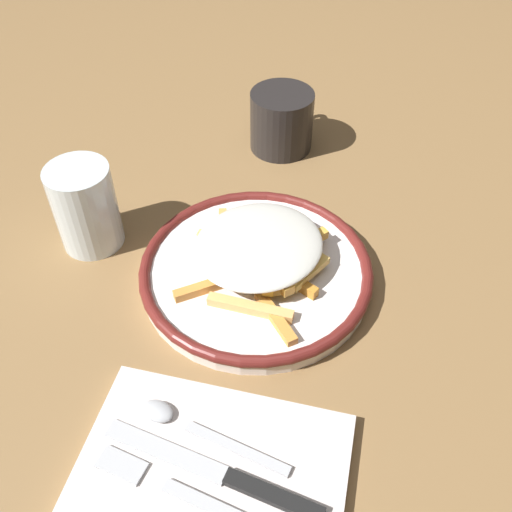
{
  "coord_description": "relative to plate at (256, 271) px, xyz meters",
  "views": [
    {
      "loc": [
        -0.43,
        -0.14,
        0.51
      ],
      "look_at": [
        0.0,
        0.0,
        0.04
      ],
      "focal_mm": 39.9,
      "sensor_mm": 36.0,
      "label": 1
    }
  ],
  "objects": [
    {
      "name": "plate",
      "position": [
        0.0,
        0.0,
        0.0
      ],
      "size": [
        0.27,
        0.27,
        0.03
      ],
      "color": "white",
      "rests_on": "ground_plane"
    },
    {
      "name": "knife",
      "position": [
        -0.24,
        -0.05,
        0.0
      ],
      "size": [
        0.03,
        0.21,
        0.01
      ],
      "color": "black",
      "rests_on": "napkin"
    },
    {
      "name": "fork",
      "position": [
        -0.27,
        -0.02,
        0.0
      ],
      "size": [
        0.03,
        0.18,
        0.01
      ],
      "color": "silver",
      "rests_on": "napkin"
    },
    {
      "name": "ground_plane",
      "position": [
        0.0,
        0.0,
        -0.01
      ],
      "size": [
        2.6,
        2.6,
        0.0
      ],
      "primitive_type": "plane",
      "color": "olive"
    },
    {
      "name": "water_glass",
      "position": [
        0.0,
        0.22,
        0.04
      ],
      "size": [
        0.08,
        0.08,
        0.11
      ],
      "primitive_type": "cylinder",
      "color": "silver",
      "rests_on": "ground_plane"
    },
    {
      "name": "spoon",
      "position": [
        -0.21,
        -0.0,
        0.0
      ],
      "size": [
        0.04,
        0.15,
        0.01
      ],
      "color": "silver",
      "rests_on": "napkin"
    },
    {
      "name": "napkin",
      "position": [
        -0.24,
        -0.04,
        -0.01
      ],
      "size": [
        0.19,
        0.25,
        0.01
      ],
      "primitive_type": "cube",
      "rotation": [
        0.0,
        0.0,
        0.08
      ],
      "color": "silver",
      "rests_on": "ground_plane"
    },
    {
      "name": "fries_heap",
      "position": [
        0.01,
        -0.01,
        0.03
      ],
      "size": [
        0.21,
        0.2,
        0.04
      ],
      "color": "#E8AB51",
      "rests_on": "plate"
    },
    {
      "name": "coffee_mug",
      "position": [
        0.27,
        0.05,
        0.03
      ],
      "size": [
        0.12,
        0.09,
        0.09
      ],
      "color": "#262322",
      "rests_on": "ground_plane"
    }
  ]
}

